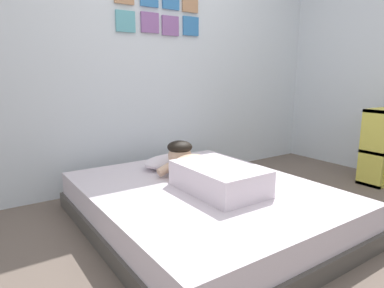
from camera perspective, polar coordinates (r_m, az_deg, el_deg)
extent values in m
plane|color=#66564C|center=(2.47, 12.78, -14.36)|extent=(12.23, 12.23, 0.00)
cube|color=silver|center=(3.46, -5.86, 14.54)|extent=(4.11, 0.10, 2.50)
cube|color=#59A5B2|center=(3.28, -11.24, 19.76)|extent=(0.18, 0.02, 0.18)
cube|color=#8C5999|center=(3.38, -7.17, 19.79)|extent=(0.18, 0.02, 0.18)
cube|color=#8C5999|center=(3.49, -3.70, 19.40)|extent=(0.18, 0.02, 0.18)
cube|color=#3372B2|center=(3.62, -0.21, 19.39)|extent=(0.18, 0.02, 0.18)
cube|color=tan|center=(3.65, -0.33, 22.89)|extent=(0.18, 0.02, 0.18)
cube|color=#4C4742|center=(2.51, 1.85, -12.20)|extent=(1.55, 1.91, 0.11)
cube|color=silver|center=(2.46, 1.87, -9.12)|extent=(1.51, 1.85, 0.17)
ellipsoid|color=silver|center=(2.90, -3.38, -2.90)|extent=(0.52, 0.32, 0.11)
cube|color=silver|center=(2.32, 4.58, -5.80)|extent=(0.42, 0.64, 0.18)
ellipsoid|color=#D8AD8E|center=(2.57, -0.17, -3.52)|extent=(0.32, 0.20, 0.16)
sphere|color=#D8AD8E|center=(2.69, -2.09, -1.96)|extent=(0.19, 0.19, 0.19)
ellipsoid|color=black|center=(2.68, -2.10, -0.50)|extent=(0.20, 0.20, 0.10)
cylinder|color=#D8AD8E|center=(2.65, -3.68, -3.80)|extent=(0.23, 0.07, 0.14)
cylinder|color=#D8AD8E|center=(2.75, -0.09, -3.18)|extent=(0.23, 0.07, 0.14)
cylinder|color=teal|center=(2.92, 0.74, -3.14)|extent=(0.09, 0.09, 0.07)
torus|color=teal|center=(2.96, 1.64, -2.98)|extent=(0.05, 0.01, 0.05)
cube|color=black|center=(2.28, 3.45, -8.36)|extent=(0.07, 0.14, 0.01)
cube|color=#D8CC4C|center=(3.66, 28.23, -0.74)|extent=(0.03, 0.24, 0.75)
cube|color=#D8CC4C|center=(3.93, 29.16, -5.49)|extent=(0.45, 0.24, 0.03)
cube|color=#D8CC4C|center=(3.85, 29.63, -0.89)|extent=(0.45, 0.24, 0.03)
cube|color=#B23833|center=(3.68, 28.59, 0.51)|extent=(0.04, 0.15, 0.20)
cube|color=gold|center=(3.71, 28.92, 0.66)|extent=(0.03, 0.17, 0.21)
cube|color=#3F8C59|center=(3.75, 29.20, 0.67)|extent=(0.03, 0.18, 0.20)
cube|color=#BF723F|center=(3.80, 29.48, 0.49)|extent=(0.03, 0.18, 0.17)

